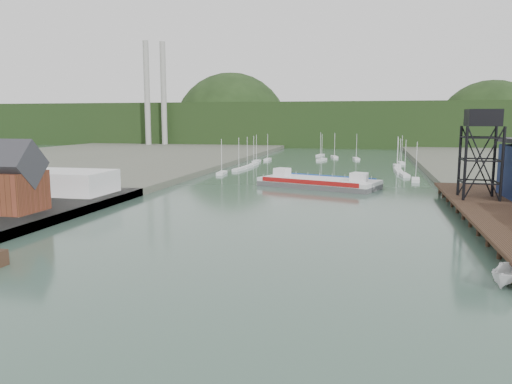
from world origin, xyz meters
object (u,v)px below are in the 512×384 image
at_px(lift_tower, 483,123).
at_px(chain_ferry, 319,182).
at_px(harbor_building, 2,184).
at_px(motorboat, 505,277).

bearing_deg(lift_tower, chain_ferry, 142.22).
distance_m(lift_tower, chain_ferry, 42.28).
height_order(harbor_building, lift_tower, lift_tower).
relative_size(harbor_building, chain_ferry, 0.40).
relative_size(chain_ferry, motorboat, 5.55).
height_order(lift_tower, motorboat, lift_tower).
bearing_deg(harbor_building, motorboat, -13.18).
bearing_deg(chain_ferry, motorboat, -50.32).
xyz_separation_m(harbor_building, motorboat, (71.07, -16.65, -5.03)).
distance_m(harbor_building, lift_tower, 82.49).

